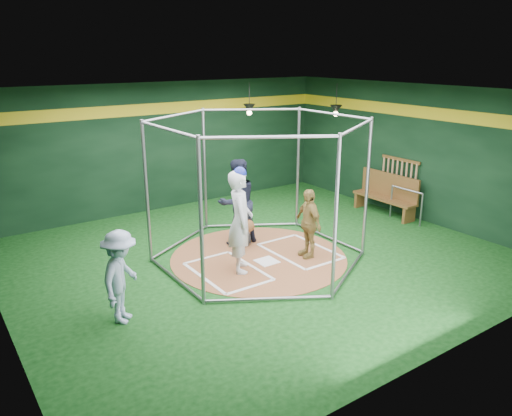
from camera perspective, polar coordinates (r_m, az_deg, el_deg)
room_shell at (r=10.31m, az=0.29°, el=3.35°), size 10.10×9.10×3.53m
clay_disc at (r=10.86m, az=0.30°, el=-5.65°), size 3.80×3.80×0.01m
home_plate at (r=10.63m, az=1.24°, el=-6.11°), size 0.43×0.43×0.01m
batter_box_left at (r=10.19m, az=-3.30°, el=-7.23°), size 1.17×1.77×0.01m
batter_box_right at (r=11.21m, az=5.04°, el=-4.90°), size 1.17×1.77×0.01m
batting_cage at (r=10.36m, az=0.32°, el=1.97°), size 4.05×4.67×3.00m
bat_rack at (r=14.06m, az=16.04°, el=3.54°), size 0.07×1.25×0.98m
pendant_lamp_near at (r=14.28m, az=-0.77°, el=11.32°), size 0.34×0.34×0.90m
pendant_lamp_far at (r=14.17m, az=9.12°, el=11.06°), size 0.34×0.34×0.90m
batter_figure at (r=9.88m, az=-1.81°, el=-1.43°), size 0.80×0.90×2.15m
visitor_leopard at (r=10.71m, az=5.99°, el=-1.72°), size 0.50×0.93×1.51m
catcher_figure at (r=11.30m, az=-1.53°, el=-1.70°), size 0.62×0.64×1.10m
umpire at (r=11.33m, az=-2.19°, el=0.70°), size 0.99×0.79×1.98m
bystander_blue at (r=8.41m, az=-15.18°, el=-7.61°), size 1.12×1.15×1.58m
dugout_bench at (r=14.04m, az=14.71°, el=1.61°), size 0.45×1.92×1.12m
steel_railing at (r=13.53m, az=16.81°, el=0.90°), size 0.05×1.02×0.88m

